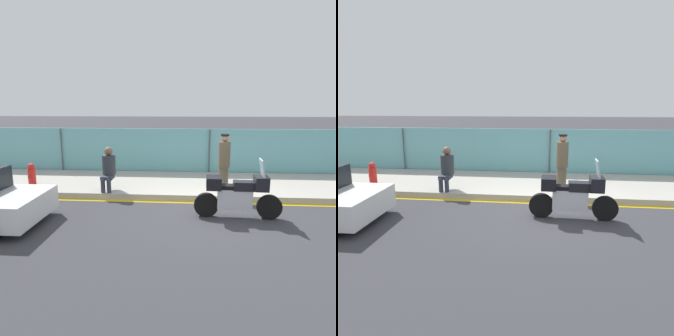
# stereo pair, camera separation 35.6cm
# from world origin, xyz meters

# --- Properties ---
(ground_plane) EXTENTS (120.00, 120.00, 0.00)m
(ground_plane) POSITION_xyz_m (0.00, 0.00, 0.00)
(ground_plane) COLOR #38383D
(sidewalk) EXTENTS (43.54, 3.12, 0.18)m
(sidewalk) POSITION_xyz_m (0.00, 2.38, 0.09)
(sidewalk) COLOR #ADA89E
(sidewalk) RESTS_ON ground_plane
(curb_paint_stripe) EXTENTS (43.54, 0.18, 0.01)m
(curb_paint_stripe) POSITION_xyz_m (0.00, 0.72, 0.00)
(curb_paint_stripe) COLOR gold
(curb_paint_stripe) RESTS_ON ground_plane
(storefront_fence) EXTENTS (41.36, 0.17, 1.85)m
(storefront_fence) POSITION_xyz_m (-0.00, 4.03, 0.93)
(storefront_fence) COLOR #6BB2B7
(storefront_fence) RESTS_ON ground_plane
(motorcycle) EXTENTS (2.16, 0.54, 1.50)m
(motorcycle) POSITION_xyz_m (0.43, -0.36, 0.61)
(motorcycle) COLOR black
(motorcycle) RESTS_ON ground_plane
(officer_standing) EXTENTS (0.36, 0.36, 1.74)m
(officer_standing) POSITION_xyz_m (0.28, 1.39, 1.07)
(officer_standing) COLOR brown
(officer_standing) RESTS_ON sidewalk
(person_seated_on_curb) EXTENTS (0.41, 0.69, 1.33)m
(person_seated_on_curb) POSITION_xyz_m (-3.24, 1.28, 0.91)
(person_seated_on_curb) COLOR #2D3342
(person_seated_on_curb) RESTS_ON sidewalk
(fire_hydrant) EXTENTS (0.24, 0.31, 0.71)m
(fire_hydrant) POSITION_xyz_m (-5.93, 1.66, 0.53)
(fire_hydrant) COLOR red
(fire_hydrant) RESTS_ON sidewalk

